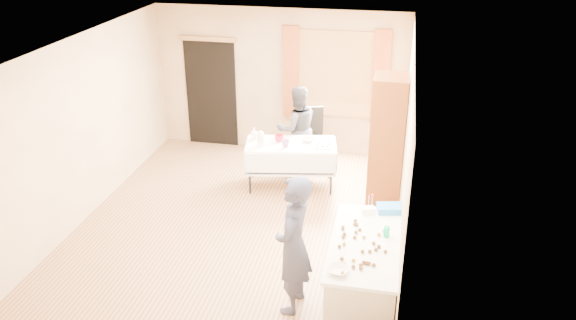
% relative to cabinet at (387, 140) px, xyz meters
% --- Properties ---
extents(floor, '(4.50, 5.50, 0.02)m').
position_rel_cabinet_xyz_m(floor, '(-1.99, -1.14, -1.00)').
color(floor, '#9E7047').
rests_on(floor, ground).
extents(ceiling, '(4.50, 5.50, 0.02)m').
position_rel_cabinet_xyz_m(ceiling, '(-1.99, -1.14, 1.62)').
color(ceiling, white).
rests_on(ceiling, floor).
extents(wall_back, '(4.50, 0.02, 2.60)m').
position_rel_cabinet_xyz_m(wall_back, '(-1.99, 1.62, 0.31)').
color(wall_back, tan).
rests_on(wall_back, floor).
extents(wall_front, '(4.50, 0.02, 2.60)m').
position_rel_cabinet_xyz_m(wall_front, '(-1.99, -3.90, 0.31)').
color(wall_front, tan).
rests_on(wall_front, floor).
extents(wall_left, '(0.02, 5.50, 2.60)m').
position_rel_cabinet_xyz_m(wall_left, '(-4.25, -1.14, 0.31)').
color(wall_left, tan).
rests_on(wall_left, floor).
extents(wall_right, '(0.02, 5.50, 2.60)m').
position_rel_cabinet_xyz_m(wall_right, '(0.27, -1.14, 0.31)').
color(wall_right, tan).
rests_on(wall_right, floor).
extents(window_frame, '(1.32, 0.06, 1.52)m').
position_rel_cabinet_xyz_m(window_frame, '(-0.99, 1.58, 0.51)').
color(window_frame, olive).
rests_on(window_frame, wall_back).
extents(window_pane, '(1.20, 0.02, 1.40)m').
position_rel_cabinet_xyz_m(window_pane, '(-0.99, 1.57, 0.51)').
color(window_pane, white).
rests_on(window_pane, wall_back).
extents(curtain_left, '(0.28, 0.06, 1.65)m').
position_rel_cabinet_xyz_m(curtain_left, '(-1.77, 1.53, 0.51)').
color(curtain_left, brown).
rests_on(curtain_left, wall_back).
extents(curtain_right, '(0.28, 0.06, 1.65)m').
position_rel_cabinet_xyz_m(curtain_right, '(-0.21, 1.53, 0.51)').
color(curtain_right, brown).
rests_on(curtain_right, wall_back).
extents(doorway, '(0.95, 0.04, 2.00)m').
position_rel_cabinet_xyz_m(doorway, '(-3.29, 1.59, 0.01)').
color(doorway, black).
rests_on(doorway, floor).
extents(door_lintel, '(1.05, 0.06, 0.08)m').
position_rel_cabinet_xyz_m(door_lintel, '(-3.29, 1.56, 1.03)').
color(door_lintel, olive).
rests_on(door_lintel, wall_back).
extents(cabinet, '(0.50, 0.60, 1.98)m').
position_rel_cabinet_xyz_m(cabinet, '(0.00, 0.00, 0.00)').
color(cabinet, brown).
rests_on(cabinet, floor).
extents(counter, '(0.76, 1.60, 0.91)m').
position_rel_cabinet_xyz_m(counter, '(-0.10, -2.69, -0.54)').
color(counter, '#C1B59F').
rests_on(counter, floor).
extents(party_table, '(1.55, 0.98, 0.75)m').
position_rel_cabinet_xyz_m(party_table, '(-1.50, 0.15, -0.54)').
color(party_table, black).
rests_on(party_table, floor).
extents(chair, '(0.51, 0.51, 1.00)m').
position_rel_cabinet_xyz_m(chair, '(-1.30, 1.08, -0.69)').
color(chair, black).
rests_on(chair, floor).
extents(girl, '(0.66, 0.49, 1.66)m').
position_rel_cabinet_xyz_m(girl, '(-0.88, -2.78, -0.16)').
color(girl, '#26283F').
rests_on(girl, floor).
extents(woman, '(1.19, 1.16, 1.49)m').
position_rel_cabinet_xyz_m(woman, '(-1.52, 0.81, -0.25)').
color(woman, black).
rests_on(woman, floor).
extents(soda_can, '(0.08, 0.08, 0.12)m').
position_rel_cabinet_xyz_m(soda_can, '(0.11, -2.54, -0.02)').
color(soda_can, '#07924E').
rests_on(soda_can, counter).
extents(mixing_bowl, '(0.30, 0.30, 0.05)m').
position_rel_cabinet_xyz_m(mixing_bowl, '(-0.33, -3.29, -0.06)').
color(mixing_bowl, white).
rests_on(mixing_bowl, counter).
extents(foam_block, '(0.18, 0.14, 0.08)m').
position_rel_cabinet_xyz_m(foam_block, '(-0.13, -2.07, -0.04)').
color(foam_block, white).
rests_on(foam_block, counter).
extents(blue_basket, '(0.33, 0.26, 0.08)m').
position_rel_cabinet_xyz_m(blue_basket, '(0.13, -1.98, -0.04)').
color(blue_basket, blue).
rests_on(blue_basket, counter).
extents(pitcher, '(0.13, 0.13, 0.22)m').
position_rel_cabinet_xyz_m(pitcher, '(-1.94, -0.04, -0.13)').
color(pitcher, silver).
rests_on(pitcher, party_table).
extents(cup_red, '(0.15, 0.15, 0.11)m').
position_rel_cabinet_xyz_m(cup_red, '(-1.69, 0.19, -0.19)').
color(cup_red, red).
rests_on(cup_red, party_table).
extents(cup_rainbow, '(0.19, 0.19, 0.11)m').
position_rel_cabinet_xyz_m(cup_rainbow, '(-1.55, -0.01, -0.18)').
color(cup_rainbow, red).
rests_on(cup_rainbow, party_table).
extents(small_bowl, '(0.22, 0.22, 0.06)m').
position_rel_cabinet_xyz_m(small_bowl, '(-1.24, 0.28, -0.21)').
color(small_bowl, white).
rests_on(small_bowl, party_table).
extents(pastry_tray, '(0.28, 0.21, 0.02)m').
position_rel_cabinet_xyz_m(pastry_tray, '(-0.98, 0.12, -0.23)').
color(pastry_tray, white).
rests_on(pastry_tray, party_table).
extents(bottle, '(0.10, 0.11, 0.19)m').
position_rel_cabinet_xyz_m(bottle, '(-2.11, 0.21, -0.15)').
color(bottle, white).
rests_on(bottle, party_table).
extents(cake_balls, '(0.53, 1.06, 0.04)m').
position_rel_cabinet_xyz_m(cake_balls, '(-0.17, -2.82, -0.06)').
color(cake_balls, '#3F2314').
rests_on(cake_balls, counter).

